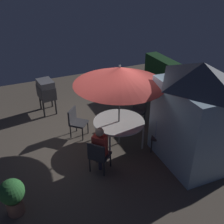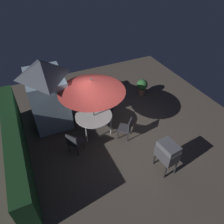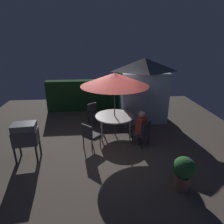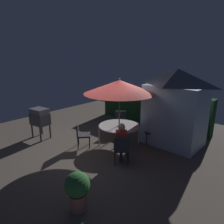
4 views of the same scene
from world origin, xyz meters
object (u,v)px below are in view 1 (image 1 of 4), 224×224
Objects in this scene: garden_shed at (195,114)px; chair_far_side at (163,135)px; patio_umbrella at (120,76)px; person_in_red at (100,144)px; person_in_blue at (161,126)px; chair_toward_hedge at (138,109)px; chair_toward_house at (76,121)px; patio_table at (119,123)px; chair_near_shed at (99,155)px; bbq_grill at (46,90)px; potted_plant_by_shed at (13,195)px.

garden_shed is 3.06× the size of chair_far_side.
garden_shed is at bearing 34.44° from chair_far_side.
patio_umbrella is at bearing -135.01° from garden_shed.
person_in_red is 1.85m from person_in_blue.
person_in_blue reaches higher than chair_far_side.
chair_toward_hedge is 1.00× the size of chair_toward_house.
chair_toward_house is at bearing -133.32° from patio_table.
chair_near_shed is at bearing -87.69° from chair_far_side.
chair_toward_hedge is 2.58m from person_in_red.
patio_table is 1.33m from chair_near_shed.
garden_shed reaches higher than person_in_blue.
patio_table is at bearing 131.84° from chair_near_shed.
patio_umbrella is 2.74× the size of chair_far_side.
chair_far_side is (3.61, 2.46, -0.33)m from bbq_grill.
person_in_red is (-0.06, 0.06, 0.26)m from chair_near_shed.
bbq_grill is 0.95× the size of person_in_blue.
potted_plant_by_shed is 2.26m from person_in_red.
patio_umbrella is 2.11m from chair_toward_hedge.
chair_near_shed is at bearing 0.25° from chair_toward_house.
person_in_red is (1.61, -1.99, 0.26)m from chair_toward_hedge.
chair_far_side is at bearing -2.93° from chair_toward_hedge.
bbq_grill is at bearing -152.55° from patio_umbrella.
bbq_grill is (-2.82, -1.46, -1.31)m from patio_umbrella.
bbq_grill is at bearing -165.88° from chair_toward_house.
bbq_grill is 1.33× the size of chair_far_side.
chair_toward_hedge is (-0.79, 1.07, -0.20)m from patio_table.
chair_near_shed is at bearing -48.16° from patio_umbrella.
chair_near_shed is 1.93m from person_in_blue.
chair_far_side is at bearing 90.68° from person_in_red.
bbq_grill is 4.29m from person_in_blue.
chair_toward_house is 3.11m from potted_plant_by_shed.
chair_toward_house reaches higher than patio_table.
bbq_grill is 3.68m from person_in_red.
chair_far_side is (0.80, 0.99, -0.20)m from patio_table.
potted_plant_by_shed is at bearing -90.71° from garden_shed.
potted_plant_by_shed is 0.69× the size of person_in_blue.
potted_plant_by_shed is at bearing -21.31° from bbq_grill.
bbq_grill is 3.74m from chair_near_shed.
chair_toward_hedge is (-2.21, -0.34, -0.88)m from garden_shed.
person_in_red is at bearing -87.63° from person_in_blue.
garden_shed is at bearing 89.29° from potted_plant_by_shed.
patio_umbrella is at bearing 131.84° from person_in_red.
bbq_grill reaches higher than potted_plant_by_shed.
chair_toward_house reaches higher than potted_plant_by_shed.
patio_umbrella is 2.05× the size of bbq_grill.
potted_plant_by_shed is (4.18, -1.63, -0.34)m from bbq_grill.
garden_shed is 3.48m from chair_toward_house.
person_in_blue is at bearing -128.81° from chair_far_side.
bbq_grill is at bearing -146.14° from person_in_blue.
bbq_grill is 1.97m from chair_toward_house.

